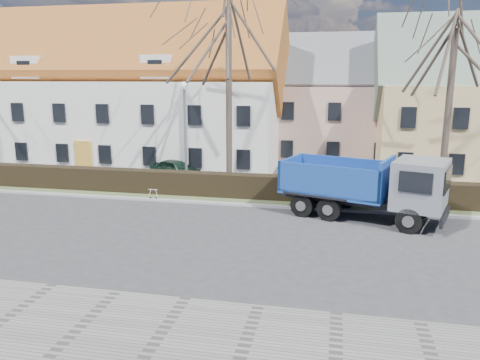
% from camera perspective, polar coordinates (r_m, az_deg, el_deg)
% --- Properties ---
extents(ground, '(120.00, 120.00, 0.00)m').
position_cam_1_polar(ground, '(19.94, -1.20, -6.73)').
color(ground, '#363638').
extents(sidewalk_near, '(80.00, 5.00, 0.08)m').
position_cam_1_polar(sidewalk_near, '(12.55, -10.40, -19.09)').
color(sidewalk_near, gray).
rests_on(sidewalk_near, ground).
extents(curb_far, '(80.00, 0.30, 0.12)m').
position_cam_1_polar(curb_far, '(24.22, 1.24, -3.07)').
color(curb_far, '#9A9999').
rests_on(curb_far, ground).
extents(grass_strip, '(80.00, 3.00, 0.10)m').
position_cam_1_polar(grass_strip, '(25.74, 1.89, -2.15)').
color(grass_strip, '#4C5C34').
rests_on(grass_strip, ground).
extents(hedge, '(60.00, 0.90, 1.30)m').
position_cam_1_polar(hedge, '(25.40, 1.82, -0.96)').
color(hedge, black).
rests_on(hedge, ground).
extents(building_white, '(26.80, 10.80, 9.50)m').
position_cam_1_polar(building_white, '(38.46, -15.11, 9.40)').
color(building_white, white).
rests_on(building_white, ground).
extents(building_pink, '(10.80, 8.80, 8.00)m').
position_cam_1_polar(building_pink, '(38.43, 11.49, 8.45)').
color(building_pink, tan).
rests_on(building_pink, ground).
extents(tree_1, '(9.20, 9.20, 12.65)m').
position_cam_1_polar(tree_1, '(27.55, -1.37, 12.02)').
color(tree_1, '#40352C').
rests_on(tree_1, ground).
extents(tree_2, '(8.00, 8.00, 11.00)m').
position_cam_1_polar(tree_2, '(27.47, 24.18, 9.22)').
color(tree_2, '#40352C').
rests_on(tree_2, ground).
extents(dump_truck, '(8.29, 5.18, 3.11)m').
position_cam_1_polar(dump_truck, '(22.68, 14.00, -0.63)').
color(dump_truck, navy).
rests_on(dump_truck, ground).
extents(streetlight, '(0.50, 0.50, 6.37)m').
position_cam_1_polar(streetlight, '(26.92, -6.67, 5.22)').
color(streetlight, gray).
rests_on(streetlight, ground).
extents(cart_frame, '(0.77, 0.46, 0.70)m').
position_cam_1_polar(cart_frame, '(25.78, -10.98, -1.67)').
color(cart_frame, silver).
rests_on(cart_frame, ground).
extents(parked_car_a, '(4.01, 2.84, 1.27)m').
position_cam_1_polar(parked_car_a, '(30.84, -7.82, 1.31)').
color(parked_car_a, black).
rests_on(parked_car_a, ground).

